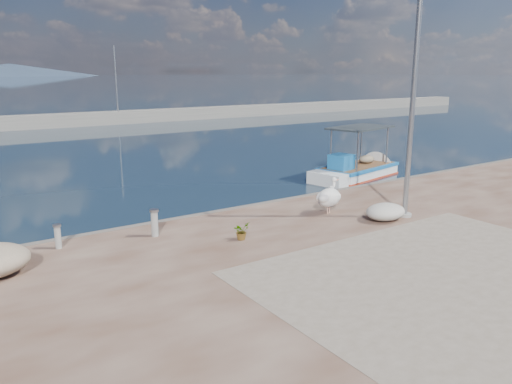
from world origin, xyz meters
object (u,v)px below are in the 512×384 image
object	(u,v)px
pelican	(329,197)
bollard_near	(154,222)
lamp_post	(411,113)
boat_right	(357,173)

from	to	relation	value
pelican	bollard_near	world-z (taller)	pelican
pelican	bollard_near	size ratio (longest dim) A/B	1.53
lamp_post	bollard_near	distance (m)	8.44
boat_right	lamp_post	xyz separation A→B (m)	(-4.94, -6.93, 3.57)
bollard_near	lamp_post	bearing A→B (deg)	-19.41
boat_right	pelican	world-z (taller)	boat_right
boat_right	lamp_post	size ratio (longest dim) A/B	0.89
lamp_post	bollard_near	world-z (taller)	lamp_post
boat_right	bollard_near	bearing A→B (deg)	-172.57
boat_right	pelican	size ratio (longest dim) A/B	5.15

